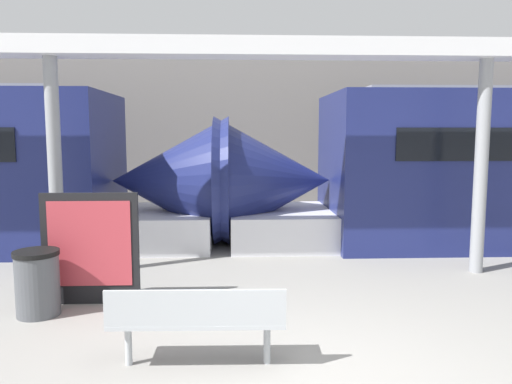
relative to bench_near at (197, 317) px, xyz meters
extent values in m
cube|color=gray|center=(1.10, 9.70, 1.99)|extent=(56.00, 0.20, 5.00)
cone|color=navy|center=(1.15, 5.61, 0.81)|extent=(2.41, 2.63, 2.63)
cube|color=silver|center=(1.38, 5.61, -0.16)|extent=(2.17, 2.46, 0.70)
cone|color=navy|center=(-0.94, 5.61, 0.81)|extent=(2.41, 2.63, 2.63)
cube|color=silver|center=(-1.17, 5.61, -0.16)|extent=(2.17, 2.46, 0.70)
cube|color=#ADB2B7|center=(0.00, 0.08, -0.06)|extent=(1.73, 0.47, 0.04)
cube|color=#ADB2B7|center=(0.00, -0.12, 0.14)|extent=(1.72, 0.07, 0.35)
cylinder|color=#ADB2B7|center=(-0.69, 0.09, -0.30)|extent=(0.07, 0.07, 0.43)
cylinder|color=#ADB2B7|center=(0.69, 0.06, -0.30)|extent=(0.07, 0.07, 0.43)
cylinder|color=#4C4F54|center=(-2.12, 1.52, -0.13)|extent=(0.53, 0.53, 0.77)
cylinder|color=black|center=(-2.12, 1.52, 0.29)|extent=(0.56, 0.56, 0.06)
cube|color=black|center=(-1.56, 1.93, 0.24)|extent=(1.28, 0.06, 1.51)
cube|color=#B73842|center=(-1.56, 1.90, 0.32)|extent=(1.09, 0.01, 1.15)
cylinder|color=gray|center=(4.38, 3.23, 1.22)|extent=(0.21, 0.21, 3.47)
cylinder|color=gray|center=(-2.44, 3.23, 1.22)|extent=(0.21, 0.21, 3.47)
cube|color=silver|center=(4.38, 3.23, 3.09)|extent=(28.00, 0.60, 0.28)
camera|label=1|loc=(0.38, -4.69, 1.78)|focal=35.00mm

